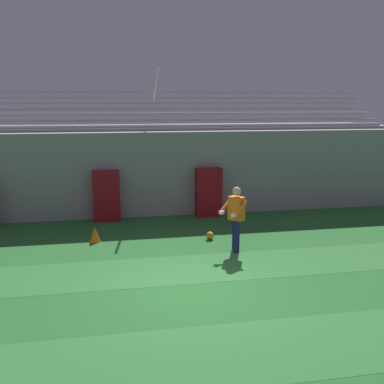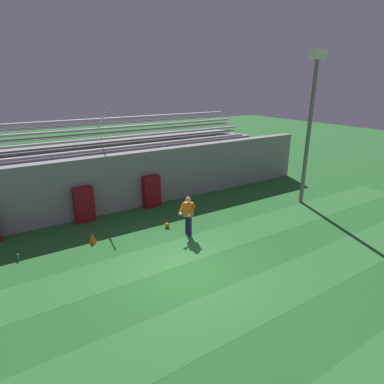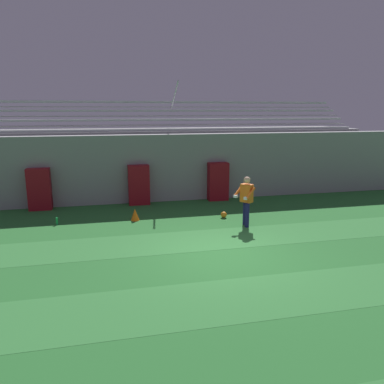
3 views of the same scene
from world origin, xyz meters
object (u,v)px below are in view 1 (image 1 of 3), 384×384
Objects in this scene: traffic_cone at (95,235)px; soccer_ball at (210,236)px; padding_pillar_gate_right at (209,192)px; goalkeeper at (236,215)px; padding_pillar_gate_left at (107,196)px.

soccer_ball is at bearing -6.63° from traffic_cone.
padding_pillar_gate_right is 3.73m from goalkeeper.
soccer_ball is 3.16m from traffic_cone.
soccer_ball is at bearing 110.82° from goalkeeper.
padding_pillar_gate_left is 2.37m from traffic_cone.
traffic_cone is (-3.55, 1.45, -0.74)m from goalkeeper.
padding_pillar_gate_right is at bearing 87.75° from goalkeeper.
soccer_ball is at bearing -102.02° from padding_pillar_gate_right.
goalkeeper is at bearing -22.26° from traffic_cone.
padding_pillar_gate_left is 3.84× the size of traffic_cone.
goalkeeper reaches higher than traffic_cone.
traffic_cone is at bearing 157.74° from goalkeeper.
padding_pillar_gate_left is 1.00× the size of padding_pillar_gate_right.
padding_pillar_gate_left is 7.34× the size of soccer_ball.
traffic_cone is (-3.70, -2.27, -0.60)m from padding_pillar_gate_right.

